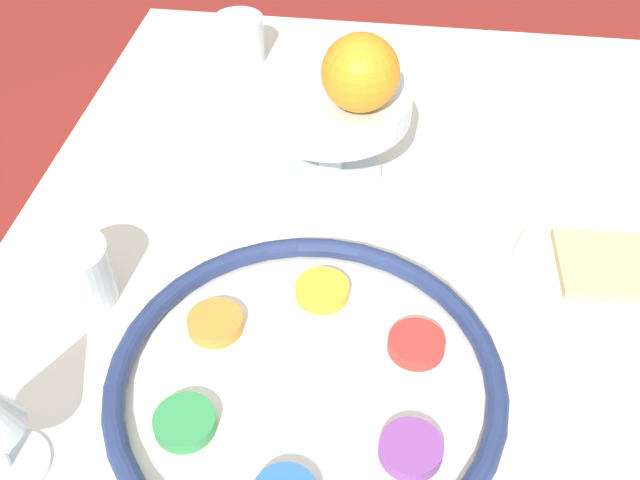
# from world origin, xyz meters

# --- Properties ---
(seder_plate) EXTENTS (0.36, 0.36, 0.03)m
(seder_plate) POSITION_xyz_m (-0.07, 0.12, 0.74)
(seder_plate) COLOR silver
(seder_plate) RESTS_ON dining_table
(fruit_stand) EXTENTS (0.18, 0.18, 0.12)m
(fruit_stand) POSITION_xyz_m (0.25, 0.13, 0.82)
(fruit_stand) COLOR silver
(fruit_stand) RESTS_ON dining_table
(orange_fruit) EXTENTS (0.08, 0.08, 0.08)m
(orange_fruit) POSITION_xyz_m (0.23, 0.10, 0.88)
(orange_fruit) COLOR orange
(orange_fruit) RESTS_ON fruit_stand
(bread_plate) EXTENTS (0.18, 0.18, 0.02)m
(bread_plate) POSITION_xyz_m (0.12, -0.17, 0.73)
(bread_plate) COLOR silver
(bread_plate) RESTS_ON dining_table
(cup_near) EXTENTS (0.07, 0.07, 0.07)m
(cup_near) POSITION_xyz_m (0.50, 0.30, 0.76)
(cup_near) COLOR silver
(cup_near) RESTS_ON dining_table
(cup_mid) EXTENTS (0.07, 0.07, 0.07)m
(cup_mid) POSITION_xyz_m (0.02, 0.36, 0.76)
(cup_mid) COLOR silver
(cup_mid) RESTS_ON dining_table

